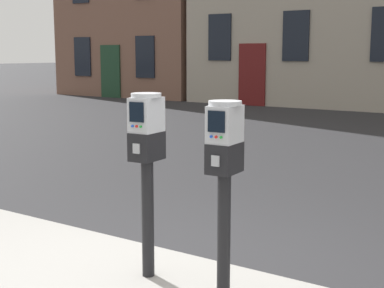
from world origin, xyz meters
TOP-DOWN VIEW (x-y plane):
  - ground_plane at (0.00, 0.00)m, footprint 160.00×160.00m
  - parking_meter_near_kerb at (-0.24, -0.33)m, footprint 0.23×0.26m
  - parking_meter_twin_adjacent at (0.40, -0.33)m, footprint 0.23×0.26m

SIDE VIEW (x-z plane):
  - ground_plane at x=0.00m, z-range 0.00..0.00m
  - parking_meter_twin_adjacent at x=0.40m, z-range 0.39..1.72m
  - parking_meter_near_kerb at x=-0.24m, z-range 0.40..1.75m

